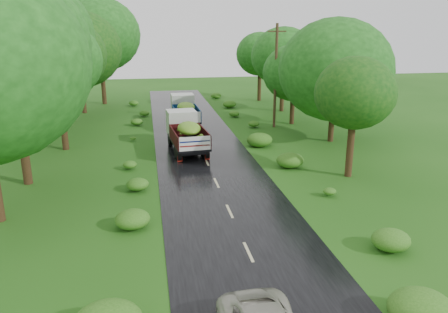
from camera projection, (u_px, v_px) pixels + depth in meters
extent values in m
plane|color=#1C4F10|center=(248.00, 252.00, 17.24)|extent=(120.00, 120.00, 0.00)
cube|color=black|center=(226.00, 203.00, 21.95)|extent=(6.50, 80.00, 0.02)
cube|color=#BFB78C|center=(248.00, 252.00, 17.23)|extent=(0.12, 1.60, 0.00)
cube|color=#BFB78C|center=(230.00, 211.00, 21.00)|extent=(0.12, 1.60, 0.00)
cube|color=#BFB78C|center=(216.00, 183.00, 24.77)|extent=(0.12, 1.60, 0.00)
cube|color=#BFB78C|center=(207.00, 162.00, 28.54)|extent=(0.12, 1.60, 0.00)
cube|color=#BFB78C|center=(199.00, 146.00, 32.32)|extent=(0.12, 1.60, 0.00)
cube|color=#BFB78C|center=(194.00, 133.00, 36.09)|extent=(0.12, 1.60, 0.00)
cube|color=#BFB78C|center=(189.00, 123.00, 39.86)|extent=(0.12, 1.60, 0.00)
cube|color=#BFB78C|center=(185.00, 115.00, 43.63)|extent=(0.12, 1.60, 0.00)
cube|color=#BFB78C|center=(182.00, 107.00, 47.40)|extent=(0.12, 1.60, 0.00)
cube|color=#BFB78C|center=(179.00, 101.00, 51.17)|extent=(0.12, 1.60, 0.00)
cube|color=#BFB78C|center=(176.00, 96.00, 54.94)|extent=(0.12, 1.60, 0.00)
cube|color=black|center=(187.00, 143.00, 30.84)|extent=(2.07, 5.46, 0.27)
cylinder|color=black|center=(170.00, 139.00, 32.46)|extent=(0.34, 0.97, 0.95)
cylinder|color=black|center=(195.00, 138.00, 32.91)|extent=(0.34, 0.97, 0.95)
cylinder|color=black|center=(177.00, 150.00, 29.54)|extent=(0.34, 0.97, 0.95)
cylinder|color=black|center=(203.00, 149.00, 29.98)|extent=(0.34, 0.97, 0.95)
cylinder|color=black|center=(179.00, 154.00, 28.64)|extent=(0.34, 0.97, 0.95)
cylinder|color=black|center=(206.00, 152.00, 29.08)|extent=(0.34, 0.97, 0.95)
cube|color=maroon|center=(180.00, 159.00, 28.40)|extent=(0.32, 0.06, 0.43)
cube|color=maroon|center=(207.00, 157.00, 28.85)|extent=(0.32, 0.06, 0.43)
cube|color=silver|center=(182.00, 122.00, 32.52)|extent=(2.24, 1.97, 1.80)
cube|color=black|center=(189.00, 144.00, 29.86)|extent=(2.51, 4.25, 0.15)
cube|color=#410B0F|center=(174.00, 137.00, 29.45)|extent=(0.41, 4.07, 0.90)
cube|color=#410B0F|center=(204.00, 135.00, 29.96)|extent=(0.41, 4.07, 0.90)
cube|color=#410B0F|center=(184.00, 130.00, 31.56)|extent=(2.18, 0.25, 0.90)
cube|color=silver|center=(195.00, 144.00, 27.85)|extent=(2.18, 0.25, 0.90)
ellipsoid|color=#467D16|center=(189.00, 128.00, 29.54)|extent=(2.11, 3.57, 0.95)
cube|color=black|center=(185.00, 119.00, 38.82)|extent=(1.68, 5.25, 0.26)
cylinder|color=black|center=(173.00, 117.00, 40.49)|extent=(0.27, 0.93, 0.93)
cylinder|color=black|center=(193.00, 116.00, 40.82)|extent=(0.27, 0.93, 0.93)
cylinder|color=black|center=(176.00, 124.00, 37.58)|extent=(0.27, 0.93, 0.93)
cylinder|color=black|center=(197.00, 123.00, 37.91)|extent=(0.27, 0.93, 0.93)
cylinder|color=black|center=(177.00, 126.00, 36.69)|extent=(0.27, 0.93, 0.93)
cylinder|color=black|center=(198.00, 125.00, 37.02)|extent=(0.27, 0.93, 0.93)
cube|color=maroon|center=(178.00, 129.00, 36.45)|extent=(0.32, 0.04, 0.42)
cube|color=maroon|center=(199.00, 128.00, 36.78)|extent=(0.32, 0.04, 0.42)
cube|color=silver|center=(183.00, 104.00, 40.50)|extent=(2.08, 1.80, 1.76)
cube|color=black|center=(186.00, 119.00, 37.85)|extent=(2.20, 4.03, 0.15)
cube|color=navy|center=(174.00, 113.00, 37.51)|extent=(0.14, 3.99, 0.88)
cube|color=navy|center=(198.00, 113.00, 37.89)|extent=(0.14, 3.99, 0.88)
cube|color=navy|center=(184.00, 109.00, 39.54)|extent=(2.14, 0.11, 0.88)
cube|color=silver|center=(189.00, 118.00, 35.86)|extent=(2.14, 0.11, 0.88)
ellipsoid|color=#467D16|center=(186.00, 107.00, 37.54)|extent=(1.85, 3.38, 0.93)
cylinder|color=#382616|center=(276.00, 77.00, 37.14)|extent=(0.29, 0.29, 8.77)
cube|color=#382616|center=(277.00, 31.00, 36.06)|extent=(1.53, 0.42, 0.11)
cylinder|color=black|center=(18.00, 108.00, 23.49)|extent=(0.49, 0.49, 8.67)
ellipsoid|color=#0C410E|center=(9.00, 45.00, 22.53)|extent=(4.07, 4.07, 3.67)
cylinder|color=black|center=(61.00, 100.00, 30.50)|extent=(0.45, 0.45, 7.18)
ellipsoid|color=#0C410E|center=(56.00, 60.00, 29.71)|extent=(3.52, 3.52, 3.17)
cylinder|color=black|center=(36.00, 81.00, 34.07)|extent=(0.49, 0.49, 8.86)
ellipsoid|color=#0C410E|center=(30.00, 36.00, 33.10)|extent=(4.39, 4.39, 3.95)
cylinder|color=black|center=(68.00, 84.00, 39.68)|extent=(0.44, 0.44, 6.86)
ellipsoid|color=#0C410E|center=(65.00, 55.00, 38.92)|extent=(3.83, 3.83, 3.45)
cylinder|color=black|center=(81.00, 77.00, 43.56)|extent=(0.45, 0.45, 7.19)
ellipsoid|color=#0C410E|center=(79.00, 49.00, 42.77)|extent=(4.08, 4.08, 3.67)
cylinder|color=black|center=(102.00, 65.00, 48.46)|extent=(0.49, 0.49, 8.65)
ellipsoid|color=#0C410E|center=(99.00, 35.00, 47.51)|extent=(4.21, 4.21, 3.79)
cylinder|color=black|center=(352.00, 130.00, 25.14)|extent=(0.42, 0.42, 5.63)
ellipsoid|color=#174B12|center=(355.00, 93.00, 24.52)|extent=(3.03, 3.03, 2.72)
cylinder|color=black|center=(333.00, 101.00, 32.87)|extent=(0.43, 0.43, 6.19)
ellipsoid|color=#174B12|center=(335.00, 70.00, 32.19)|extent=(4.10, 4.10, 3.69)
cylinder|color=black|center=(293.00, 95.00, 38.98)|extent=(0.40, 0.40, 5.21)
ellipsoid|color=#174B12|center=(294.00, 73.00, 38.41)|extent=(3.32, 3.32, 2.99)
cylinder|color=black|center=(283.00, 81.00, 44.66)|extent=(0.43, 0.43, 6.33)
ellipsoid|color=#174B12|center=(283.00, 57.00, 43.97)|extent=(3.63, 3.63, 3.27)
cylinder|color=black|center=(260.00, 74.00, 51.02)|extent=(0.43, 0.43, 6.14)
ellipsoid|color=#174B12|center=(260.00, 54.00, 50.35)|extent=(3.33, 3.33, 3.00)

